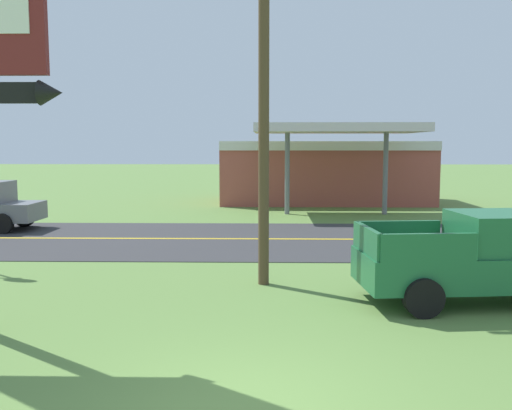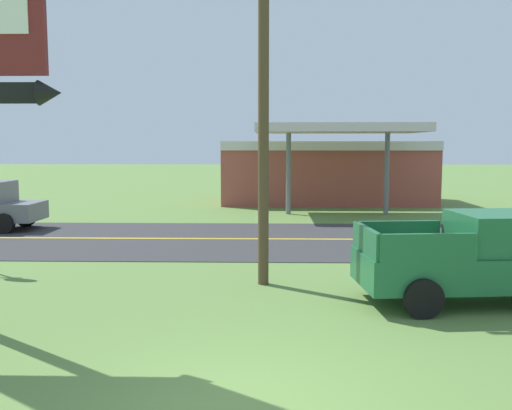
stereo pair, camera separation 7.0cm
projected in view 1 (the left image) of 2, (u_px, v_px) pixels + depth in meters
ground_plane at (243, 408)px, 7.28m from camera, size 180.00×180.00×0.00m
road_asphalt at (259, 239)px, 20.20m from camera, size 140.00×8.00×0.02m
road_centre_line at (259, 239)px, 20.20m from camera, size 126.00×0.20×0.01m
utility_pole at (264, 90)px, 13.27m from camera, size 1.69×0.26×8.87m
gas_station at (325, 170)px, 32.94m from camera, size 12.00×11.50×4.40m
pickup_green_parked_on_lawn at (483, 259)px, 12.09m from camera, size 5.36×2.61×1.96m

